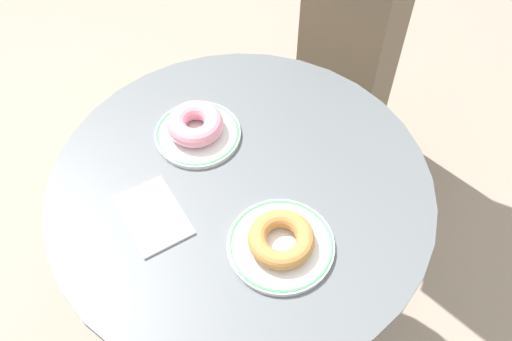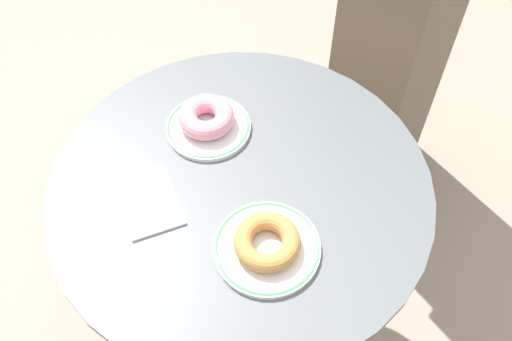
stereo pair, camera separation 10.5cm
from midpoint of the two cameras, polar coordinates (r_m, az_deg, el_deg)
The scene contains 7 objects.
ground_plane at distance 1.71m, azimuth -2.85°, elevation -15.44°, with size 7.00×7.00×0.02m, color gray.
cafe_table at distance 1.28m, azimuth -3.70°, elevation -7.78°, with size 0.74×0.74×0.70m.
plate_left at distance 1.16m, azimuth -8.43°, elevation 3.56°, with size 0.17×0.17×0.01m.
plate_right at distance 1.00m, azimuth -0.52°, elevation -7.77°, with size 0.19×0.19×0.01m.
donut_pink_frosted at distance 1.14m, azimuth -8.84°, elevation 4.49°, with size 0.11×0.11×0.04m, color pink.
donut_old_fashioned at distance 0.98m, azimuth -0.53°, elevation -7.15°, with size 0.12×0.12×0.03m, color #BC7F42.
paper_napkin at distance 1.06m, azimuth -13.19°, elevation -4.68°, with size 0.15×0.10×0.01m, color white.
Camera 1 is at (0.52, -0.34, 1.58)m, focal length 39.62 mm.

